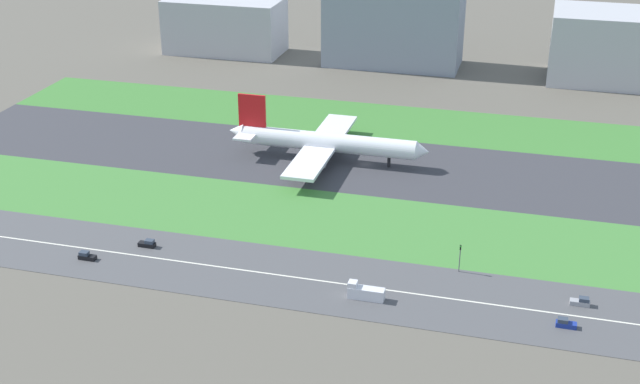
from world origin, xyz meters
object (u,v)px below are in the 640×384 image
Objects in this scene: truck_0 at (365,292)px; car_0 at (581,302)px; hangar_building at (395,4)px; office_tower at (602,46)px; fuel_tank_west at (404,26)px; car_4 at (87,256)px; terminal_building at (225,26)px; airliner at (323,142)px; car_2 at (565,323)px; traffic_light at (460,256)px; car_3 at (148,244)px.

truck_0 is 1.91× the size of car_0.
hangar_building is at bearing 113.08° from car_0.
office_tower reaches higher than fuel_tank_west.
terminal_building is (-36.29, 192.00, 11.11)m from car_4.
car_4 is at bearing -117.13° from airliner.
office_tower is (126.46, 192.00, 13.14)m from car_4.
airliner is 87.81m from car_4.
car_4 is (-115.09, 0.00, 0.00)m from car_2.
car_0 is at bearing -49.63° from terminal_building.
terminal_building is 78.48m from hangar_building.
truck_0 is at bearing -136.97° from traffic_light.
car_0 is 182.65m from office_tower.
airliner is 14.77× the size of car_2.
car_2 is at bearing -93.39° from office_tower.
car_3 is 0.11× the size of office_tower.
hangar_building is at bearing -85.77° from fuel_tank_west.
office_tower is 1.89× the size of fuel_tank_west.
terminal_building is at bearing -60.85° from truck_0.
traffic_light is (90.06, 17.99, 3.37)m from car_4.
car_2 is at bearing -180.00° from truck_0.
airliner is at bearing 67.48° from car_3.
truck_0 is 195.88m from hangar_building.
car_2 is at bearing -71.88° from fuel_tank_west.
truck_0 is 1.17× the size of traffic_light.
airliner is at bearing 129.85° from traffic_light.
traffic_light is at bearing 164.27° from car_0.
traffic_light is 0.34× the size of fuel_tank_west.
airliner is 83.99m from truck_0.
hangar_building is 1.42× the size of office_tower.
fuel_tank_west is (37.54, 237.00, 5.26)m from car_4.
office_tower is at bearing 0.00° from terminal_building.
traffic_light is (-28.38, 7.99, 3.37)m from car_0.
car_0 is 239.14m from terminal_building.
office_tower is at bearing -93.39° from car_2.
fuel_tank_west is at bearing 103.49° from traffic_light.
truck_0 reaches higher than car_4.
car_2 is 31.01m from traffic_light.
car_3 is at bearing 180.00° from car_0.
car_3 is 106.66m from car_0.
truck_0 is 220.08m from terminal_building.
traffic_light reaches higher than car_0.
car_3 is 186.06m from hangar_building.
hangar_building reaches higher than car_3.
hangar_building reaches higher than traffic_light.
car_4 is 0.08× the size of terminal_building.
office_tower is (162.74, 0.00, 2.03)m from terminal_building.
hangar_building is (29.09, 182.00, 25.45)m from car_3.
car_2 is 1.00× the size of car_3.
airliner reaches higher than car_2.
terminal_building is (-151.38, 192.00, 11.11)m from car_2.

